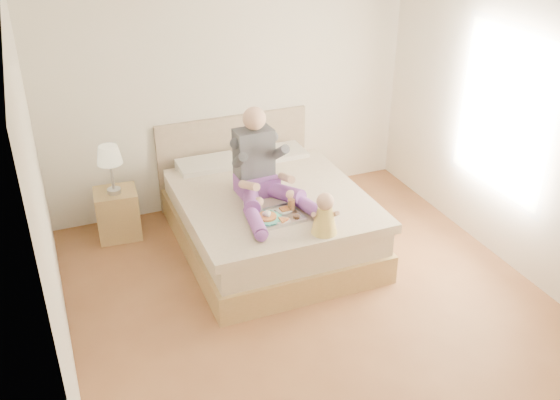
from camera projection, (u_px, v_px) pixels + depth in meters
name	position (u px, v px, depth m)	size (l,w,h in m)	color
room	(324.00, 140.00, 4.79)	(4.02, 4.22, 2.71)	brown
bed	(266.00, 213.00, 6.20)	(1.70, 2.18, 1.00)	#9C7C48
nightstand	(118.00, 214.00, 6.32)	(0.45, 0.40, 0.51)	#9C7C48
lamp	(109.00, 158.00, 5.99)	(0.25, 0.25, 0.50)	silver
adult	(262.00, 174.00, 5.74)	(0.74, 1.06, 0.88)	#763C96
tray	(276.00, 215.00, 5.52)	(0.46, 0.37, 0.13)	silver
baby	(324.00, 216.00, 5.25)	(0.25, 0.34, 0.37)	gold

